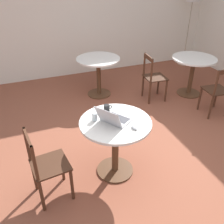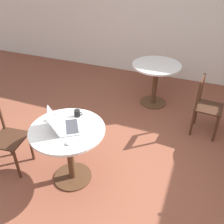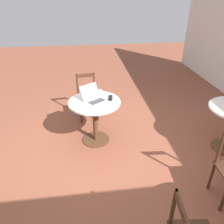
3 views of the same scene
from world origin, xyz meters
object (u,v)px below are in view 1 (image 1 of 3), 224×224
chair_near_left (46,166)px  floor_lamp (192,3)px  cafe_table_mid (193,67)px  mug (107,108)px  laptop (114,118)px  chair_mid_front (218,91)px  chair_mid_left (153,78)px  drinking_glass (95,116)px  cafe_table_far (98,67)px  cafe_table_near (115,134)px  mouse (135,127)px

chair_near_left → floor_lamp: size_ratio=0.51×
cafe_table_mid → mug: (-2.23, -1.24, 0.22)m
laptop → mug: (0.01, 0.26, -0.01)m
chair_mid_front → mug: 2.21m
chair_mid_left → laptop: size_ratio=1.96×
drinking_glass → chair_mid_left: bearing=42.1°
cafe_table_far → chair_mid_front: bearing=-41.9°
cafe_table_near → chair_mid_front: chair_mid_front is taller
chair_near_left → mug: chair_near_left is taller
mug → floor_lamp: bearing=41.1°
floor_lamp → mouse: floor_lamp is taller
chair_mid_left → mug: bearing=-137.1°
laptop → mug: bearing=87.8°
laptop → drinking_glass: 0.23m
cafe_table_mid → chair_mid_left: 0.84m
mug → drinking_glass: (-0.20, -0.15, 0.01)m
cafe_table_far → drinking_glass: 2.15m
chair_mid_left → floor_lamp: bearing=39.6°
cafe_table_near → drinking_glass: 0.33m
chair_mid_front → cafe_table_near: bearing=-162.5°
chair_mid_front → floor_lamp: (1.02, 2.34, 1.04)m
mug → cafe_table_mid: bearing=29.0°
mouse → mug: mug is taller
chair_mid_front → laptop: size_ratio=1.96×
cafe_table_near → mouse: (0.14, -0.20, 0.20)m
laptop → floor_lamp: bearing=43.6°
cafe_table_far → mug: mug is taller
cafe_table_near → mug: (-0.01, 0.26, 0.22)m
cafe_table_near → chair_mid_front: 2.24m
cafe_table_near → cafe_table_mid: same height
floor_lamp → mug: floor_lamp is taller
cafe_table_far → mouse: bearing=-98.8°
floor_lamp → cafe_table_near: bearing=-136.2°
chair_mid_front → drinking_glass: size_ratio=9.19×
drinking_glass → chair_near_left: bearing=-161.0°
chair_near_left → chair_mid_front: same height
cafe_table_near → mug: bearing=91.8°
cafe_table_mid → drinking_glass: (-2.43, -1.38, 0.23)m
chair_near_left → chair_mid_left: bearing=36.7°
chair_mid_left → drinking_glass: bearing=-137.9°
chair_mid_left → laptop: bearing=-132.1°
cafe_table_near → mug: size_ratio=7.81×
cafe_table_far → laptop: bearing=-103.7°
floor_lamp → drinking_glass: floor_lamp is taller
cafe_table_mid → floor_lamp: floor_lamp is taller
cafe_table_mid → chair_near_left: (-3.06, -1.60, -0.13)m
chair_mid_left → mug: chair_mid_left is taller
chair_near_left → mouse: 1.04m
chair_mid_left → floor_lamp: size_ratio=0.51×
cafe_table_near → mouse: bearing=-54.9°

